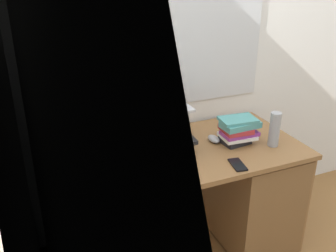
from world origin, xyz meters
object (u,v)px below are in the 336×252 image
(book_stack_tall, at_px, (159,132))
(computer_mouse, at_px, (214,139))
(mug, at_px, (93,159))
(desk, at_px, (234,188))
(keyboard, at_px, (159,144))
(water_bottle, at_px, (275,129))
(laptop, at_px, (155,97))
(cell_phone, at_px, (238,165))
(book_stack_side, at_px, (238,130))
(book_stack_keyboard_riser, at_px, (158,152))

(book_stack_tall, relative_size, computer_mouse, 2.55)
(book_stack_tall, xyz_separation_m, mug, (-0.39, -0.01, -0.08))
(desk, height_order, keyboard, keyboard)
(computer_mouse, height_order, mug, mug)
(water_bottle, bearing_deg, laptop, 158.98)
(cell_phone, bearing_deg, book_stack_side, 68.17)
(keyboard, bearing_deg, book_stack_tall, 70.63)
(water_bottle, bearing_deg, desk, 145.65)
(cell_phone, bearing_deg, mug, 166.89)
(book_stack_side, distance_m, laptop, 0.55)
(book_stack_side, xyz_separation_m, cell_phone, (-0.14, -0.24, -0.08))
(keyboard, relative_size, mug, 3.76)
(laptop, bearing_deg, computer_mouse, -11.11)
(laptop, bearing_deg, book_stack_tall, -91.02)
(desk, xyz_separation_m, water_bottle, (0.17, -0.12, 0.44))
(keyboard, relative_size, water_bottle, 1.97)
(mug, bearing_deg, water_bottle, -9.66)
(desk, relative_size, keyboard, 3.50)
(water_bottle, bearing_deg, book_stack_tall, 163.70)
(desk, height_order, laptop, laptop)
(book_stack_keyboard_riser, distance_m, keyboard, 0.05)
(laptop, relative_size, mug, 3.14)
(book_stack_tall, relative_size, mug, 2.37)
(laptop, height_order, computer_mouse, laptop)
(water_bottle, bearing_deg, mug, 170.34)
(desk, relative_size, water_bottle, 6.89)
(cell_phone, bearing_deg, water_bottle, 30.32)
(laptop, relative_size, computer_mouse, 3.38)
(book_stack_tall, relative_size, cell_phone, 1.95)
(book_stack_side, height_order, keyboard, book_stack_side)
(desk, xyz_separation_m, laptop, (-0.50, 0.14, 0.66))
(book_stack_keyboard_riser, height_order, keyboard, keyboard)
(book_stack_keyboard_riser, distance_m, computer_mouse, 0.40)
(book_stack_tall, bearing_deg, desk, -9.03)
(desk, relative_size, book_stack_keyboard_riser, 6.41)
(book_stack_side, bearing_deg, computer_mouse, 148.83)
(desk, xyz_separation_m, book_stack_side, (-0.01, -0.00, 0.42))
(book_stack_tall, bearing_deg, cell_phone, -43.39)
(book_stack_side, distance_m, mug, 0.88)
(book_stack_side, xyz_separation_m, keyboard, (-0.51, 0.00, 0.01))
(book_stack_side, height_order, water_bottle, water_bottle)
(desk, bearing_deg, keyboard, -179.80)
(book_stack_tall, distance_m, computer_mouse, 0.38)
(book_stack_tall, bearing_deg, computer_mouse, -1.57)
(water_bottle, bearing_deg, book_stack_side, 148.80)
(mug, height_order, water_bottle, water_bottle)
(mug, bearing_deg, keyboard, -10.39)
(laptop, xyz_separation_m, computer_mouse, (0.36, -0.07, -0.30))
(desk, xyz_separation_m, keyboard, (-0.53, -0.00, 0.43))
(book_stack_keyboard_riser, relative_size, water_bottle, 1.07)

